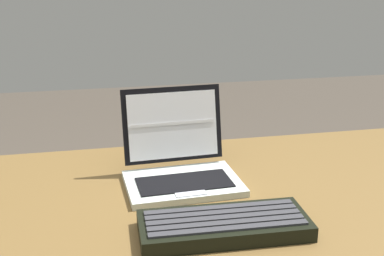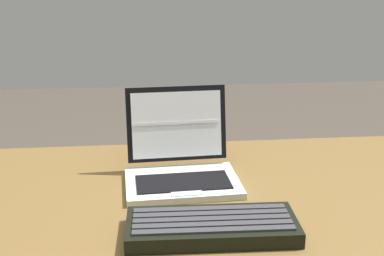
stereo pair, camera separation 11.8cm
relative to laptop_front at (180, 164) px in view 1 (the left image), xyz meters
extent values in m
cube|color=brown|center=(0.02, -0.11, -0.06)|extent=(1.50, 0.75, 0.03)
cylinder|color=black|center=(0.71, 0.21, -0.42)|extent=(0.06, 0.06, 0.68)
cube|color=silver|center=(0.00, -0.03, -0.04)|extent=(0.28, 0.20, 0.02)
cube|color=black|center=(0.00, -0.05, -0.03)|extent=(0.23, 0.12, 0.00)
cube|color=silver|center=(0.01, -0.11, -0.03)|extent=(0.07, 0.03, 0.00)
cube|color=black|center=(0.00, 0.08, 0.08)|extent=(0.26, 0.06, 0.19)
cube|color=white|center=(0.00, 0.07, 0.08)|extent=(0.23, 0.05, 0.16)
cube|color=silver|center=(0.00, 0.07, 0.08)|extent=(0.21, 0.01, 0.01)
cube|color=black|center=(0.04, -0.26, -0.03)|extent=(0.34, 0.15, 0.03)
cube|color=#38383D|center=(0.04, -0.30, -0.01)|extent=(0.31, 0.03, 0.00)
cube|color=#38383D|center=(0.04, -0.28, -0.01)|extent=(0.31, 0.03, 0.00)
cube|color=#38383D|center=(0.04, -0.26, -0.01)|extent=(0.31, 0.03, 0.00)
cube|color=#38383D|center=(0.04, -0.24, -0.01)|extent=(0.31, 0.03, 0.00)
cube|color=#38383D|center=(0.04, -0.22, -0.01)|extent=(0.31, 0.03, 0.00)
camera|label=1|loc=(-0.20, -1.12, 0.48)|focal=47.02mm
camera|label=2|loc=(-0.08, -1.13, 0.48)|focal=47.02mm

